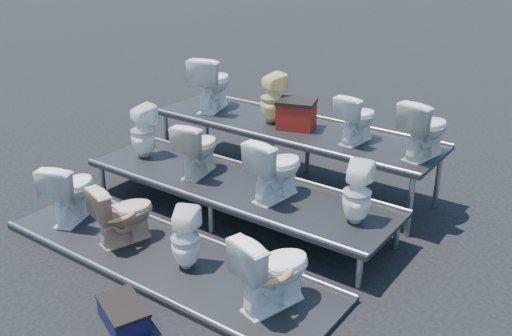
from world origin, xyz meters
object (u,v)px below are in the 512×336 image
Objects in this scene: toilet_6 at (276,168)px; toilet_9 at (272,98)px; toilet_2 at (185,239)px; toilet_11 at (425,128)px; toilet_5 at (198,147)px; red_crate at (296,116)px; step_stool at (124,316)px; toilet_10 at (357,118)px; toilet_3 at (273,269)px; toilet_8 at (212,83)px; toilet_1 at (123,213)px; toilet_7 at (357,193)px; toilet_4 at (143,131)px; toilet_0 at (71,190)px.

toilet_9 reaches higher than toilet_6.
toilet_2 is 3.14m from toilet_11.
toilet_5 is 1.48× the size of red_crate.
toilet_6 is at bearing -125.36° from toilet_2.
step_stool is (-0.15, -2.31, -0.74)m from toilet_6.
toilet_3 is at bearing 106.30° from toilet_10.
toilet_8 is (-0.83, 1.30, 0.45)m from toilet_5.
toilet_1 is 2.66m from toilet_7.
toilet_10 is at bearing 11.81° from toilet_11.
toilet_4 is 1.86m from toilet_9.
toilet_10 is at bearing -63.39° from toilet_3.
toilet_11 is (1.28, 1.30, 0.38)m from toilet_6.
toilet_3 reaches higher than toilet_0.
red_crate is (-0.26, 2.60, 0.63)m from toilet_2.
toilet_9 reaches higher than toilet_4.
toilet_8 is 1.49× the size of step_stool.
toilet_11 is at bearing -17.38° from red_crate.
toilet_3 is at bearing 92.57° from toilet_11.
toilet_1 is 2.08m from toilet_3.
toilet_0 is 3.72m from toilet_10.
toilet_3 is 1.36m from toilet_7.
toilet_11 is (3.32, 0.00, -0.05)m from toilet_8.
toilet_4 is (-3.07, 1.30, 0.37)m from toilet_3.
toilet_5 is at bearing -12.04° from toilet_7.
toilet_7 is 2.07m from red_crate.
toilet_1 is 0.88× the size of toilet_8.
toilet_6 is 0.92× the size of toilet_8.
toilet_6 is at bearing 143.39° from toilet_9.
toilet_2 is 0.97× the size of toilet_9.
toilet_6 reaches higher than toilet_2.
red_crate reaches higher than toilet_7.
toilet_0 is at bearing -23.47° from toilet_2.
toilet_11 is (2.49, 1.30, 0.40)m from toilet_5.
toilet_0 is 1.14× the size of toilet_2.
toilet_11 is 1.49× the size of red_crate.
toilet_0 reaches higher than toilet_2.
toilet_3 is 1.47m from step_stool.
toilet_1 is 1.36m from toilet_5.
toilet_2 is at bearing 81.87° from toilet_10.
toilet_9 is 1.32m from toilet_10.
toilet_11 is at bearing -147.79° from toilet_4.
toilet_1 is at bearing 53.43° from toilet_6.
toilet_6 is 2.43m from step_stool.
toilet_7 is 0.85× the size of toilet_8.
toilet_5 is (0.96, 1.30, 0.37)m from toilet_0.
toilet_4 is 1.38m from toilet_8.
red_crate is (0.68, 1.30, 0.21)m from toilet_5.
toilet_6 is (1.21, 0.00, 0.02)m from toilet_5.
step_stool is (0.12, -1.01, -0.31)m from toilet_2.
toilet_5 is at bearing -74.17° from toilet_1.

